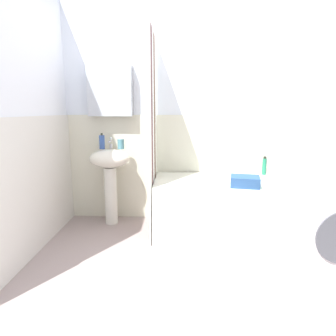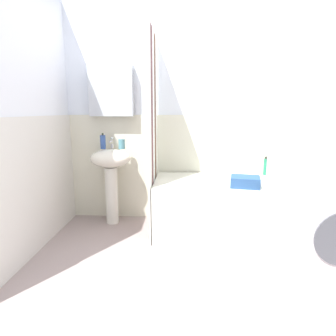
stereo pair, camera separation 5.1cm
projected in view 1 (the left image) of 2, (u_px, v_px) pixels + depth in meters
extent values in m
cube|color=gray|center=(214.00, 277.00, 2.26)|extent=(4.80, 5.60, 0.04)
cube|color=white|center=(204.00, 115.00, 3.27)|extent=(3.60, 0.05, 2.40)
cube|color=silver|center=(203.00, 168.00, 3.35)|extent=(3.60, 0.02, 1.20)
cube|color=silver|center=(110.00, 90.00, 3.16)|extent=(0.48, 0.12, 0.56)
cube|color=white|center=(23.00, 116.00, 2.41)|extent=(0.05, 1.81, 2.40)
cube|color=silver|center=(33.00, 187.00, 2.53)|extent=(0.02, 1.81, 1.20)
cylinder|color=silver|center=(111.00, 196.00, 3.24)|extent=(0.14, 0.14, 0.64)
ellipsoid|color=white|center=(109.00, 159.00, 3.16)|extent=(0.44, 0.34, 0.20)
cylinder|color=silver|center=(111.00, 146.00, 3.23)|extent=(0.03, 0.03, 0.05)
cylinder|color=silver|center=(110.00, 142.00, 3.17)|extent=(0.02, 0.10, 0.02)
sphere|color=silver|center=(111.00, 138.00, 3.21)|extent=(0.03, 0.03, 0.03)
cylinder|color=#35559D|center=(102.00, 142.00, 3.15)|extent=(0.06, 0.06, 0.15)
sphere|color=#232D20|center=(102.00, 134.00, 3.14)|extent=(0.02, 0.02, 0.02)
cylinder|color=teal|center=(121.00, 144.00, 3.16)|extent=(0.07, 0.07, 0.11)
cube|color=white|center=(227.00, 206.00, 3.02)|extent=(1.50, 0.75, 0.55)
cube|color=white|center=(150.00, 139.00, 2.61)|extent=(0.01, 0.15, 2.00)
cube|color=brown|center=(152.00, 137.00, 2.76)|extent=(0.01, 0.15, 2.00)
cube|color=white|center=(153.00, 136.00, 2.91)|extent=(0.01, 0.15, 2.00)
cube|color=#553226|center=(154.00, 135.00, 3.05)|extent=(0.01, 0.15, 2.00)
cube|color=white|center=(155.00, 134.00, 3.20)|extent=(0.01, 0.15, 2.00)
cylinder|color=#292C27|center=(284.00, 168.00, 3.20)|extent=(0.07, 0.07, 0.14)
cylinder|color=#1C1E2E|center=(284.00, 161.00, 3.19)|extent=(0.05, 0.05, 0.02)
cylinder|color=#C94669|center=(272.00, 168.00, 3.25)|extent=(0.06, 0.06, 0.14)
cylinder|color=black|center=(272.00, 161.00, 3.23)|extent=(0.04, 0.04, 0.02)
cylinder|color=#247E5B|center=(264.00, 167.00, 3.21)|extent=(0.04, 0.04, 0.18)
cylinder|color=#272A20|center=(265.00, 158.00, 3.19)|extent=(0.03, 0.03, 0.02)
cube|color=#2B5086|center=(245.00, 181.00, 2.72)|extent=(0.30, 0.27, 0.09)
cube|color=white|center=(320.00, 225.00, 2.11)|extent=(0.63, 0.60, 0.86)
cube|color=white|center=(333.00, 103.00, 1.94)|extent=(0.63, 0.60, 0.86)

